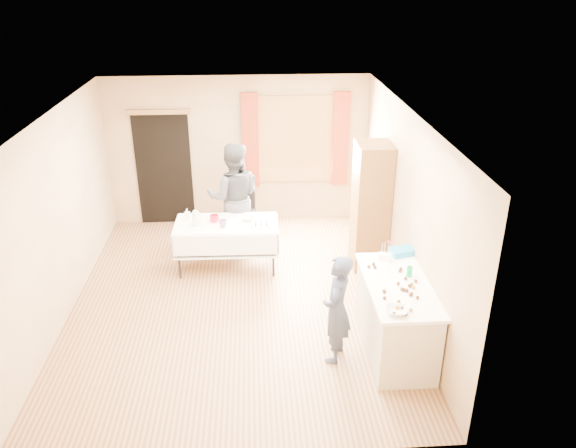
{
  "coord_description": "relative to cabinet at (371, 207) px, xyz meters",
  "views": [
    {
      "loc": [
        0.25,
        -6.68,
        4.23
      ],
      "look_at": [
        0.69,
        0.0,
        1.14
      ],
      "focal_mm": 35.0,
      "sensor_mm": 36.0,
      "label": 1
    }
  ],
  "objects": [
    {
      "name": "cabinet",
      "position": [
        0.0,
        0.0,
        0.0
      ],
      "size": [
        0.5,
        0.6,
        1.94
      ],
      "primitive_type": "cube",
      "color": "brown",
      "rests_on": "floor"
    },
    {
      "name": "cup_rainbow",
      "position": [
        -2.2,
        -0.12,
        -0.16
      ],
      "size": [
        0.19,
        0.19,
        0.12
      ],
      "primitive_type": "imported",
      "rotation": [
        0.0,
        0.0,
        -0.28
      ],
      "color": "red",
      "rests_on": "party_table"
    },
    {
      "name": "girl",
      "position": [
        -0.83,
        -2.25,
        -0.3
      ],
      "size": [
        0.69,
        0.63,
        1.34
      ],
      "primitive_type": "imported",
      "rotation": [
        0.0,
        0.0,
        -1.9
      ],
      "color": "#27304A",
      "rests_on": "floor"
    },
    {
      "name": "cake_balls",
      "position": [
        -0.14,
        -2.26,
        -0.04
      ],
      "size": [
        0.52,
        1.14,
        0.04
      ],
      "color": "#3F2314",
      "rests_on": "counter"
    },
    {
      "name": "cup_red",
      "position": [
        -2.33,
        0.09,
        -0.16
      ],
      "size": [
        0.14,
        0.14,
        0.11
      ],
      "primitive_type": "imported",
      "rotation": [
        0.0,
        0.0,
        0.02
      ],
      "color": "red",
      "rests_on": "party_table"
    },
    {
      "name": "wall_right",
      "position": [
        0.27,
        -0.92,
        0.33
      ],
      "size": [
        0.02,
        5.5,
        2.6
      ],
      "primitive_type": "cube",
      "color": "tan",
      "rests_on": "floor"
    },
    {
      "name": "window_frame",
      "position": [
        -0.99,
        1.8,
        0.53
      ],
      "size": [
        1.32,
        0.06,
        1.52
      ],
      "primitive_type": "cube",
      "color": "olive",
      "rests_on": "wall_back"
    },
    {
      "name": "floor",
      "position": [
        -1.99,
        -0.92,
        -0.98
      ],
      "size": [
        4.5,
        5.5,
        0.02
      ],
      "primitive_type": "cube",
      "color": "#9E7047",
      "rests_on": "ground"
    },
    {
      "name": "wall_left",
      "position": [
        -4.25,
        -0.92,
        0.33
      ],
      "size": [
        0.02,
        5.5,
        2.6
      ],
      "primitive_type": "cube",
      "color": "tan",
      "rests_on": "floor"
    },
    {
      "name": "doorway",
      "position": [
        -3.29,
        1.81,
        0.03
      ],
      "size": [
        0.95,
        0.04,
        2.0
      ],
      "primitive_type": "cube",
      "color": "black",
      "rests_on": "floor"
    },
    {
      "name": "window_pane",
      "position": [
        -0.99,
        1.78,
        0.53
      ],
      "size": [
        1.2,
        0.02,
        1.4
      ],
      "primitive_type": "cube",
      "color": "white",
      "rests_on": "wall_back"
    },
    {
      "name": "wall_back",
      "position": [
        -1.99,
        1.84,
        0.33
      ],
      "size": [
        4.5,
        0.02,
        2.6
      ],
      "primitive_type": "cube",
      "color": "tan",
      "rests_on": "floor"
    },
    {
      "name": "mixing_bowl",
      "position": [
        -0.27,
        -2.72,
        -0.03
      ],
      "size": [
        0.33,
        0.33,
        0.06
      ],
      "primitive_type": "imported",
      "rotation": [
        0.0,
        0.0,
        -0.22
      ],
      "color": "white",
      "rests_on": "counter"
    },
    {
      "name": "chair",
      "position": [
        -1.97,
        1.01,
        -0.64
      ],
      "size": [
        0.54,
        0.54,
        1.09
      ],
      "rotation": [
        0.0,
        0.0,
        -0.24
      ],
      "color": "black",
      "rests_on": "floor"
    },
    {
      "name": "curtain_left",
      "position": [
        -1.77,
        1.75,
        0.53
      ],
      "size": [
        0.28,
        0.06,
        1.65
      ],
      "primitive_type": "cube",
      "color": "maroon",
      "rests_on": "wall_back"
    },
    {
      "name": "party_table",
      "position": [
        -2.16,
        0.04,
        -0.52
      ],
      "size": [
        1.56,
        0.82,
        0.75
      ],
      "rotation": [
        0.0,
        0.0,
        -0.02
      ],
      "color": "black",
      "rests_on": "floor"
    },
    {
      "name": "foam_block",
      "position": [
        -0.14,
        -1.55,
        -0.02
      ],
      "size": [
        0.18,
        0.15,
        0.08
      ],
      "primitive_type": "cube",
      "rotation": [
        0.0,
        0.0,
        -0.42
      ],
      "color": "white",
      "rests_on": "counter"
    },
    {
      "name": "blue_basket",
      "position": [
        0.12,
        -1.42,
        -0.02
      ],
      "size": [
        0.34,
        0.27,
        0.08
      ],
      "primitive_type": "cube",
      "rotation": [
        0.0,
        0.0,
        0.26
      ],
      "color": "#187DB9",
      "rests_on": "counter"
    },
    {
      "name": "pastry_tray",
      "position": [
        -1.64,
        -0.1,
        -0.21
      ],
      "size": [
        0.33,
        0.27,
        0.02
      ],
      "primitive_type": "cube",
      "rotation": [
        0.0,
        0.0,
        0.3
      ],
      "color": "white",
      "rests_on": "party_table"
    },
    {
      "name": "counter",
      "position": [
        -0.1,
        -2.12,
        -0.52
      ],
      "size": [
        0.73,
        1.55,
        0.91
      ],
      "color": "beige",
      "rests_on": "floor"
    },
    {
      "name": "small_bowl",
      "position": [
        -1.83,
        0.11,
        -0.19
      ],
      "size": [
        0.26,
        0.26,
        0.06
      ],
      "primitive_type": "imported",
      "rotation": [
        0.0,
        0.0,
        -0.2
      ],
      "color": "white",
      "rests_on": "party_table"
    },
    {
      "name": "pitcher",
      "position": [
        -2.59,
        -0.05,
        -0.11
      ],
      "size": [
        0.12,
        0.12,
        0.22
      ],
      "primitive_type": "cylinder",
      "rotation": [
        0.0,
        0.0,
        0.06
      ],
      "color": "silver",
      "rests_on": "party_table"
    },
    {
      "name": "ceiling",
      "position": [
        -1.99,
        -0.92,
        1.64
      ],
      "size": [
        4.5,
        5.5,
        0.02
      ],
      "primitive_type": "cube",
      "color": "white",
      "rests_on": "floor"
    },
    {
      "name": "woman",
      "position": [
        -2.05,
        0.69,
        -0.08
      ],
      "size": [
        0.9,
        0.72,
        1.78
      ],
      "primitive_type": "imported",
      "rotation": [
        0.0,
        0.0,
        3.11
      ],
      "color": "black",
      "rests_on": "floor"
    },
    {
      "name": "curtain_right",
      "position": [
        -0.21,
        1.75,
        0.53
      ],
      "size": [
        0.28,
        0.06,
        1.65
      ],
      "primitive_type": "cube",
      "color": "maroon",
      "rests_on": "wall_back"
    },
    {
      "name": "wall_front",
      "position": [
        -1.99,
        -3.68,
        0.33
      ],
      "size": [
        4.5,
        0.02,
        2.6
      ],
      "primitive_type": "cube",
      "color": "tan",
      "rests_on": "floor"
    },
    {
      "name": "bottle",
      "position": [
        -2.75,
        0.21,
        -0.14
      ],
      "size": [
        0.09,
        0.1,
        0.17
      ],
      "primitive_type": "imported",
      "rotation": [
        0.0,
        0.0,
        -0.13
      ],
      "color": "white",
      "rests_on": "party_table"
    },
    {
      "name": "soda_can",
      "position": [
        0.06,
        -1.97,
        0.0
      ],
      "size": [
        0.07,
        0.07,
        0.12
      ],
      "primitive_type": "cylinder",
      "rotation": [
        0.0,
        0.0,
        0.05
      ],
      "color": "#038333",
      "rests_on": "counter"
    },
    {
      "name": "door_lintel",
      "position": [
        -3.29,
        1.78,
        1.05
      ],
      "size": [
        1.05,
        0.06,
        0.08
      ],
      "primitive_type": "cube",
      "color": "olive",
      "rests_on": "wall_back"
    }
  ]
}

